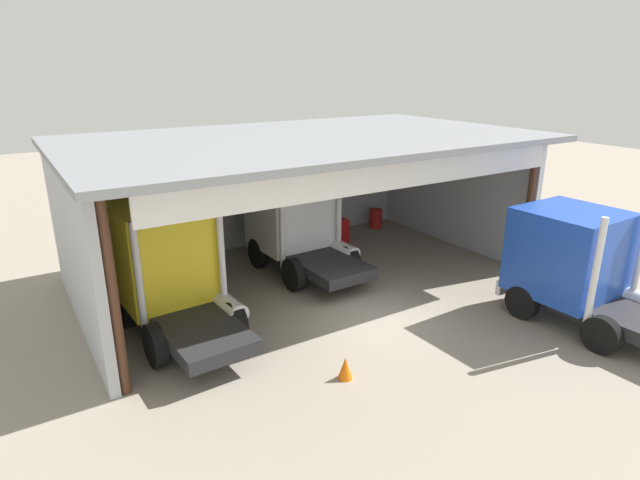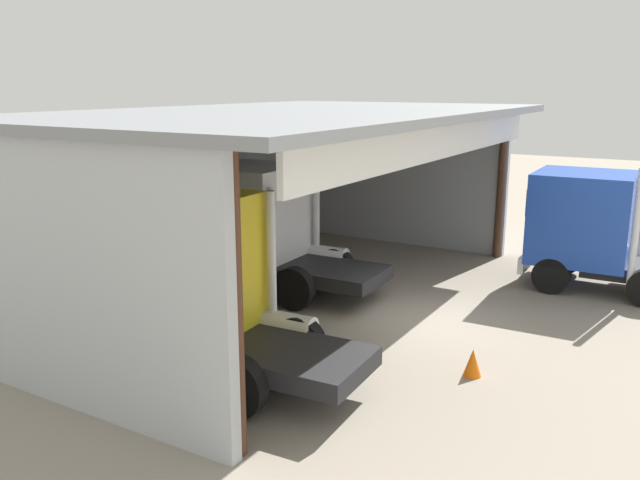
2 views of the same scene
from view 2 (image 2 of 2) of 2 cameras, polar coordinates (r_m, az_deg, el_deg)
The scene contains 8 objects.
ground_plane at distance 16.26m, azimuth 8.68°, elevation -6.92°, with size 80.00×80.00×0.00m, color gray.
workshop_shed at distance 17.72m, azimuth -5.43°, elevation 6.44°, with size 14.99×9.12×4.96m.
truck_yellow_left_bay at distance 12.93m, azimuth -10.94°, elevation -3.61°, with size 2.82×5.39×3.59m.
truck_white_center_bay at distance 18.19m, azimuth -5.00°, elevation 1.33°, with size 2.83×5.27×3.44m.
truck_blue_yard_outside at distance 19.76m, azimuth 22.52°, elevation 1.05°, with size 2.77×5.03×3.57m.
oil_drum at distance 24.29m, azimuth -1.87°, elevation 1.10°, with size 0.58×0.58×0.86m, color #B21E19.
tool_cart at distance 21.62m, azimuth -3.91°, elevation -0.28°, with size 0.90×0.60×1.00m, color red.
traffic_cone at distance 13.44m, azimuth 13.10°, elevation -10.32°, with size 0.36×0.36×0.56m, color orange.
Camera 2 is at (-14.18, -5.63, 5.61)m, focal length 36.89 mm.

